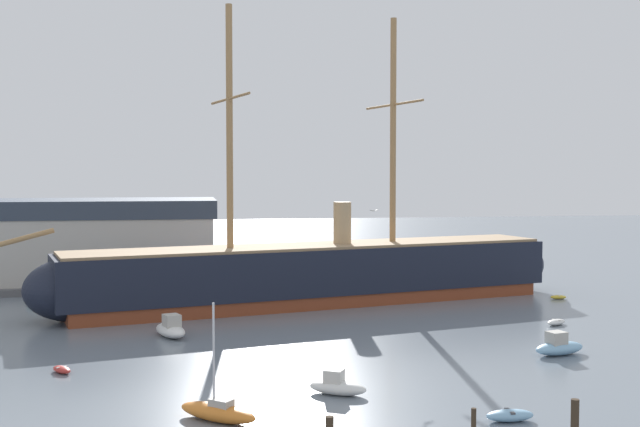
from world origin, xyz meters
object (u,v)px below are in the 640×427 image
Objects in this scene: motorboat_near_centre at (337,386)px; motorboat_mid_right at (559,347)px; mooring_piling_midwater at (575,419)px; mooring_piling_nearest at (474,421)px; dinghy_mid_left at (62,370)px; dinghy_far_left at (34,302)px; dockside_warehouse_left at (11,244)px; dinghy_alongside_stern at (556,322)px; sailboat_foreground_left at (218,411)px; tall_ship at (315,273)px; seagull_in_flight at (374,211)px; dinghy_distant_centre at (301,286)px; motorboat_alongside_bow at (171,329)px; dinghy_far_right at (558,297)px; dinghy_foreground_right at (510,415)px.

motorboat_mid_right is at bearing 22.61° from motorboat_near_centre.
mooring_piling_nearest is at bearing 159.43° from mooring_piling_midwater.
mooring_piling_nearest is at bearing -55.77° from motorboat_near_centre.
motorboat_mid_right reaches higher than mooring_piling_nearest.
mooring_piling_midwater is (28.48, -18.79, 0.83)m from dinghy_mid_left.
dockside_warehouse_left reaches higher than dinghy_far_left.
dinghy_alongside_stern is at bearing 13.93° from dinghy_mid_left.
sailboat_foreground_left is 0.13× the size of dockside_warehouse_left.
tall_ship is 65.39× the size of seagull_in_flight.
dinghy_distant_centre is 29.57m from seagull_in_flight.
dockside_warehouse_left reaches higher than motorboat_alongside_bow.
dinghy_distant_centre is at bearing 59.94° from motorboat_alongside_bow.
dinghy_alongside_stern is 32.81m from dinghy_distant_centre.
sailboat_foreground_left is at bearing 161.17° from mooring_piling_midwater.
dinghy_alongside_stern is at bearing -53.36° from dinghy_distant_centre.
dockside_warehouse_left is (-40.48, 61.97, 4.17)m from mooring_piling_midwater.
motorboat_alongside_bow reaches higher than dinghy_far_right.
dinghy_distant_centre is at bearing 91.58° from mooring_piling_nearest.
dinghy_far_left is at bearing 123.23° from motorboat_near_centre.
dinghy_alongside_stern is at bearing 56.47° from mooring_piling_nearest.
dinghy_foreground_right is at bearing -120.88° from dinghy_alongside_stern.
motorboat_near_centre is (-4.11, -33.78, -2.72)m from tall_ship.
dinghy_mid_left is at bearing -121.12° from dinghy_distant_centre.
seagull_in_flight is (2.20, -27.61, 10.35)m from dinghy_distant_centre.
mooring_piling_nearest is (23.62, -16.97, 0.44)m from dinghy_mid_left.
sailboat_foreground_left reaches higher than mooring_piling_midwater.
dinghy_mid_left is (-17.84, 8.47, -0.31)m from motorboat_near_centre.
motorboat_mid_right is 2.49× the size of dinghy_far_right.
tall_ship is 11.74m from dinghy_distant_centre.
sailboat_foreground_left is 19.28m from mooring_piling_midwater.
dinghy_foreground_right is at bearing -30.20° from dinghy_mid_left.
mooring_piling_nearest reaches higher than dinghy_far_right.
seagull_in_flight is at bearing 56.90° from sailboat_foreground_left.
dinghy_far_left is 1.66× the size of dinghy_far_right.
dockside_warehouse_left reaches higher than dinghy_alongside_stern.
tall_ship is 24.98m from dinghy_alongside_stern.
seagull_in_flight reaches higher than dinghy_far_left.
dinghy_far_right is (30.88, 32.58, -0.34)m from motorboat_near_centre.
dinghy_foreground_right is 0.55× the size of motorboat_alongside_bow.
mooring_piling_nearest is (1.48, -53.64, 0.39)m from dinghy_distant_centre.
motorboat_alongside_bow is at bearing -59.12° from dockside_warehouse_left.
sailboat_foreground_left is 16.36m from dinghy_foreground_right.
dinghy_alongside_stern is (34.46, -0.61, -0.42)m from motorboat_alongside_bow.
motorboat_mid_right reaches higher than dinghy_far_right.
dinghy_mid_left is 0.86× the size of dinghy_alongside_stern.
dinghy_mid_left is 0.84× the size of dinghy_distant_centre.
seagull_in_flight reaches higher than mooring_piling_midwater.
dinghy_mid_left is 0.69× the size of dinghy_far_left.
dinghy_alongside_stern reaches higher than dinghy_far_right.
mooring_piling_midwater is at bearing -18.83° from sailboat_foreground_left.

